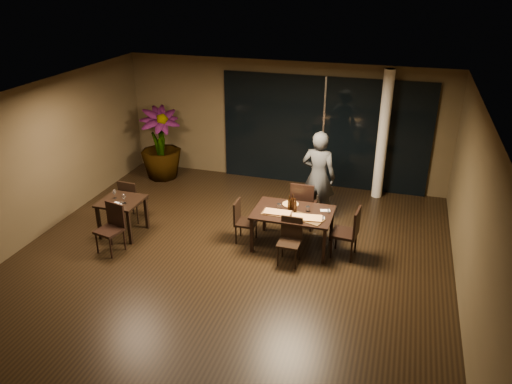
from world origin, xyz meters
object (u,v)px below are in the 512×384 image
object	(u,v)px
bottle_b	(295,205)
chair_main_right	(350,230)
bottle_a	(289,203)
chair_side_near	(112,225)
chair_main_near	(290,238)
potted_plant	(160,144)
chair_side_far	(131,198)
main_table	(293,215)
chair_main_far	(303,203)
chair_main_left	(242,219)
side_table	(122,206)
diner	(318,177)
bottle_c	(293,202)

from	to	relation	value
bottle_b	chair_main_right	bearing A→B (deg)	-2.67
chair_main_right	bottle_a	bearing A→B (deg)	-90.38
chair_side_near	bottle_b	bearing A→B (deg)	31.87
chair_main_near	potted_plant	distance (m)	5.06
chair_side_far	bottle_a	world-z (taller)	bottle_a
chair_side_near	bottle_a	distance (m)	3.39
chair_main_right	bottle_a	world-z (taller)	bottle_a
chair_side_far	main_table	bearing A→B (deg)	-176.95
chair_main_far	bottle_b	xyz separation A→B (m)	(0.01, -0.79, 0.31)
chair_main_left	chair_main_near	bearing A→B (deg)	-114.88
bottle_b	chair_side_near	bearing A→B (deg)	-161.42
side_table	diner	world-z (taller)	diner
main_table	chair_side_near	distance (m)	3.44
chair_main_far	bottle_a	world-z (taller)	chair_main_far
chair_main_right	diner	xyz separation A→B (m)	(-0.85, 1.35, 0.43)
chair_main_far	diner	bearing A→B (deg)	-111.60
chair_side_near	diner	world-z (taller)	diner
chair_main_near	bottle_a	xyz separation A→B (m)	(-0.17, 0.59, 0.41)
chair_side_near	bottle_c	xyz separation A→B (m)	(3.22, 1.21, 0.38)
bottle_a	chair_main_near	bearing A→B (deg)	-74.18
chair_side_far	bottle_a	distance (m)	3.44
side_table	bottle_b	xyz separation A→B (m)	(3.44, 0.48, 0.27)
chair_main_far	chair_main_near	xyz separation A→B (m)	(0.04, -1.31, -0.10)
chair_main_right	diner	world-z (taller)	diner
diner	chair_side_near	bearing A→B (deg)	40.46
diner	bottle_b	distance (m)	1.32
main_table	diner	xyz separation A→B (m)	(0.24, 1.28, 0.31)
bottle_b	main_table	bearing A→B (deg)	153.64
chair_main_left	chair_main_right	xyz separation A→B (m)	(2.09, 0.01, 0.08)
main_table	bottle_c	bearing A→B (deg)	111.36
side_table	chair_side_far	distance (m)	0.58
chair_side_near	bottle_c	distance (m)	3.46
chair_side_near	main_table	bearing A→B (deg)	32.39
diner	side_table	bearing A→B (deg)	31.94
side_table	chair_side_near	xyz separation A→B (m)	(0.15, -0.62, -0.09)
bottle_c	chair_main_near	bearing A→B (deg)	-80.04
chair_main_right	main_table	bearing A→B (deg)	-88.15
side_table	bottle_a	xyz separation A→B (m)	(3.31, 0.55, 0.27)
main_table	chair_main_near	distance (m)	0.58
chair_main_near	chair_main_right	bearing A→B (deg)	25.48
chair_side_near	potted_plant	size ratio (longest dim) A/B	0.52
bottle_c	main_table	bearing A→B (deg)	-68.64
bottle_b	bottle_a	bearing A→B (deg)	151.14
chair_side_far	bottle_b	world-z (taller)	bottle_b
potted_plant	chair_main_near	bearing A→B (deg)	-36.15
chair_main_left	bottle_b	xyz separation A→B (m)	(1.04, 0.05, 0.41)
main_table	chair_side_far	xyz separation A→B (m)	(-3.51, 0.06, -0.15)
main_table	bottle_b	xyz separation A→B (m)	(0.04, -0.02, 0.22)
main_table	chair_main_far	world-z (taller)	chair_main_far
diner	chair_main_near	bearing A→B (deg)	90.79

